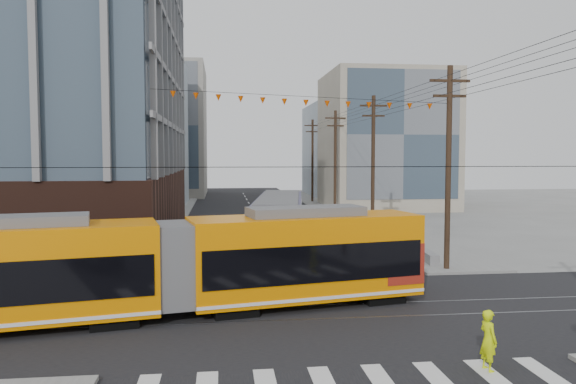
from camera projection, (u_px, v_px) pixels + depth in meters
name	position (u px, v px, depth m)	size (l,w,h in m)	color
ground	(332.00, 346.00, 18.42)	(160.00, 160.00, 0.00)	slate
bg_bldg_nw_near	(108.00, 133.00, 67.36)	(18.00, 16.00, 18.00)	#8C99A5
bg_bldg_ne_near	(385.00, 141.00, 67.35)	(14.00, 14.00, 16.00)	gray
bg_bldg_nw_far	(154.00, 131.00, 87.46)	(16.00, 18.00, 20.00)	gray
bg_bldg_ne_far	(360.00, 151.00, 87.47)	(16.00, 16.00, 14.00)	#8C99A5
utility_pole_far	(312.00, 161.00, 74.56)	(0.30, 0.30, 11.00)	black
streetcar	(174.00, 266.00, 21.69)	(20.52, 2.89, 3.95)	orange
city_bus	(279.00, 223.00, 36.20)	(2.86, 13.19, 3.74)	#241E47
parked_car_silver	(188.00, 259.00, 29.48)	(1.72, 4.92, 1.62)	#9EA7AE
parked_car_white	(186.00, 242.00, 36.09)	(1.83, 4.51, 1.31)	beige
parked_car_grey	(197.00, 235.00, 39.79)	(1.97, 4.28, 1.19)	#454952
pedestrian	(488.00, 340.00, 16.26)	(0.66, 0.43, 1.80)	#D9F409
jersey_barrier	(426.00, 256.00, 32.74)	(0.80, 3.55, 0.71)	slate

